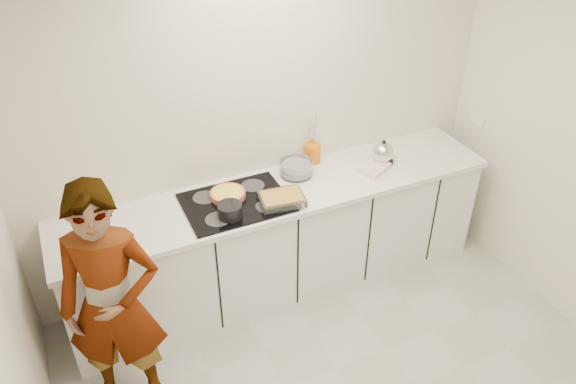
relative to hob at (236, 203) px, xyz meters
name	(u,v)px	position (x,y,z in m)	size (l,w,h in m)	color
wall_back	(263,123)	(0.35, 0.34, 0.38)	(3.60, 0.00, 2.60)	silver
base_cabinets	(281,241)	(0.35, 0.02, -0.48)	(3.20, 0.58, 0.87)	white
countertop	(281,192)	(0.35, 0.02, -0.03)	(3.24, 0.64, 0.04)	white
hob	(236,203)	(0.00, 0.00, 0.00)	(0.72, 0.54, 0.01)	black
tart_dish	(228,194)	(-0.03, 0.08, 0.03)	(0.30, 0.30, 0.04)	#BF5442
saucepan	(230,210)	(-0.09, -0.14, 0.05)	(0.17, 0.17, 0.16)	black
baking_dish	(282,199)	(0.28, -0.14, 0.04)	(0.33, 0.26, 0.06)	silver
mixing_bowl	(296,169)	(0.54, 0.16, 0.05)	(0.29, 0.29, 0.11)	silver
tea_towel	(374,168)	(1.10, -0.02, 0.01)	(0.23, 0.17, 0.04)	white
kettle	(383,153)	(1.22, 0.04, 0.08)	(0.23, 0.23, 0.20)	black
utensil_crock	(313,153)	(0.73, 0.28, 0.07)	(0.12, 0.12, 0.15)	#D76903
cook	(113,305)	(-0.95, -0.52, -0.10)	(0.59, 0.39, 1.63)	white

